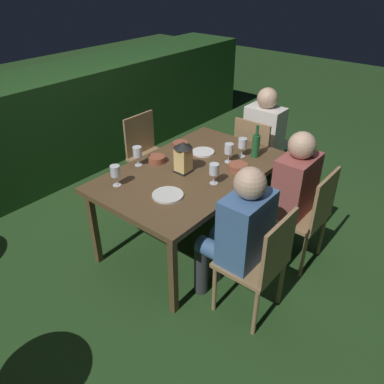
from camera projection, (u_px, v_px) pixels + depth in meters
ground_plane at (192, 239)px, 3.56m from camera, size 16.00×16.00×0.00m
dining_table at (192, 175)px, 3.21m from camera, size 1.61×1.01×0.73m
chair_head_far at (256, 153)px, 4.00m from camera, size 0.40×0.42×0.87m
person_in_cream at (267, 134)px, 4.05m from camera, size 0.48×0.38×1.15m
chair_side_left_a at (260, 261)px, 2.59m from camera, size 0.42×0.40×0.87m
person_in_blue at (237, 232)px, 2.61m from camera, size 0.38×0.47×1.15m
chair_side_right_b at (148, 152)px, 4.03m from camera, size 0.42×0.40×0.87m
chair_side_left_b at (307, 213)px, 3.06m from camera, size 0.42×0.40×0.87m
person_in_rust at (287, 189)px, 3.09m from camera, size 0.38×0.47×1.15m
lantern_centerpiece at (183, 156)px, 3.07m from camera, size 0.15×0.15×0.27m
green_bottle_on_table at (256, 145)px, 3.33m from camera, size 0.07×0.07×0.29m
wine_glass_a at (214, 170)px, 2.92m from camera, size 0.08×0.08×0.17m
wine_glass_b at (229, 150)px, 3.24m from camera, size 0.08×0.08×0.17m
wine_glass_c at (137, 153)px, 3.19m from camera, size 0.08×0.08×0.17m
wine_glass_d at (242, 144)px, 3.33m from camera, size 0.08×0.08×0.17m
wine_glass_e at (115, 172)px, 2.90m from camera, size 0.08×0.08×0.17m
plate_a at (203, 152)px, 3.45m from camera, size 0.20×0.20×0.01m
plate_b at (168, 195)px, 2.83m from camera, size 0.23×0.23×0.01m
bowl_olives at (180, 145)px, 3.54m from camera, size 0.14×0.14×0.05m
bowl_bread at (157, 159)px, 3.28m from camera, size 0.15×0.15×0.06m
bowl_salad at (238, 167)px, 3.15m from camera, size 0.16×0.16×0.06m
hedge_backdrop at (49, 125)px, 4.42m from camera, size 6.36×0.88×1.16m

